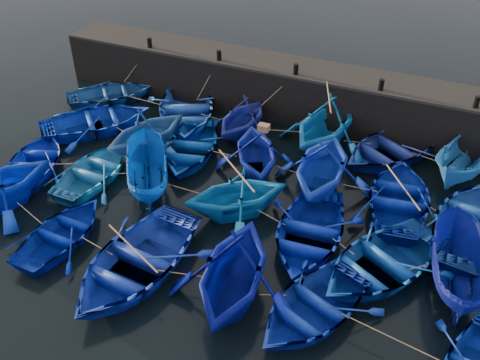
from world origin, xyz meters
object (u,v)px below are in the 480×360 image
at_px(boat_8, 190,147).
at_px(wooden_crate, 264,128).
at_px(boat_13, 35,161).
at_px(boat_0, 111,93).

distance_m(boat_8, wooden_crate, 3.92).
bearing_deg(boat_8, wooden_crate, -12.66).
bearing_deg(boat_8, boat_13, -160.49).
bearing_deg(boat_0, wooden_crate, -149.01).
height_order(boat_8, wooden_crate, wooden_crate).
xyz_separation_m(boat_8, wooden_crate, (3.49, 0.08, 1.78)).
bearing_deg(wooden_crate, boat_0, 163.73).
distance_m(boat_0, boat_8, 7.00).
xyz_separation_m(boat_0, boat_8, (6.34, -2.95, 0.04)).
bearing_deg(boat_0, boat_13, 143.84).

